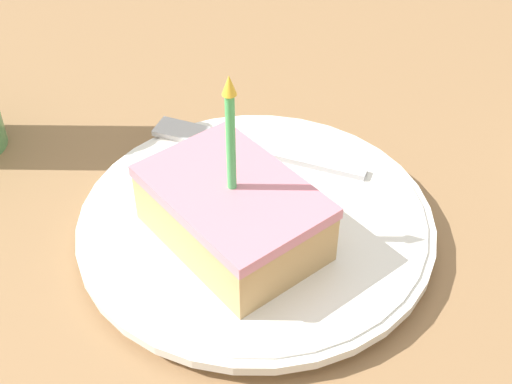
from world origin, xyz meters
The scene contains 4 objects.
ground_plane centered at (0.00, 0.00, -0.02)m, with size 2.40×2.40×0.04m.
plate centered at (-0.01, -0.02, 0.01)m, with size 0.27×0.27×0.02m.
cake_slice centered at (0.02, -0.02, 0.04)m, with size 0.09×0.13×0.14m.
fork centered at (-0.05, -0.09, 0.02)m, with size 0.11×0.17×0.00m.
Camera 1 is at (0.24, 0.28, 0.39)m, focal length 50.00 mm.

